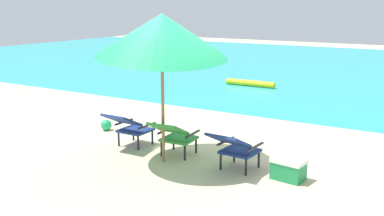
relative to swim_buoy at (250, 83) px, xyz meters
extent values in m
plane|color=beige|center=(1.78, -2.63, -0.10)|extent=(40.00, 40.00, 0.00)
cube|color=#28B2B7|center=(1.78, 5.44, -0.09)|extent=(40.00, 18.00, 0.01)
cylinder|color=yellow|center=(0.00, 0.00, 0.00)|extent=(1.60, 0.18, 0.18)
cube|color=navy|center=(0.78, -6.69, 0.18)|extent=(0.52, 0.50, 0.04)
cube|color=navy|center=(0.78, -7.05, 0.45)|extent=(0.52, 0.52, 0.27)
cylinder|color=black|center=(0.56, -6.48, 0.03)|extent=(0.04, 0.04, 0.26)
cylinder|color=black|center=(1.00, -6.48, 0.03)|extent=(0.04, 0.04, 0.26)
cylinder|color=black|center=(0.56, -6.90, 0.03)|extent=(0.04, 0.04, 0.26)
cylinder|color=black|center=(1.00, -6.90, 0.03)|extent=(0.04, 0.04, 0.26)
cube|color=black|center=(0.52, -6.69, 0.30)|extent=(0.03, 0.50, 0.03)
cube|color=black|center=(1.04, -6.69, 0.30)|extent=(0.03, 0.50, 0.03)
cube|color=#338E3D|center=(1.74, -6.74, 0.18)|extent=(0.56, 0.54, 0.04)
cube|color=#338E3D|center=(1.77, -7.10, 0.45)|extent=(0.56, 0.56, 0.27)
cylinder|color=black|center=(1.50, -6.55, 0.03)|extent=(0.04, 0.04, 0.26)
cylinder|color=black|center=(1.94, -6.51, 0.03)|extent=(0.04, 0.04, 0.26)
cylinder|color=black|center=(1.54, -6.96, 0.03)|extent=(0.04, 0.04, 0.26)
cylinder|color=black|center=(1.98, -6.93, 0.03)|extent=(0.04, 0.04, 0.26)
cube|color=black|center=(1.48, -6.76, 0.30)|extent=(0.07, 0.50, 0.03)
cube|color=black|center=(2.00, -6.71, 0.30)|extent=(0.07, 0.50, 0.03)
cube|color=navy|center=(2.91, -6.81, 0.18)|extent=(0.55, 0.53, 0.04)
cube|color=navy|center=(2.89, -7.17, 0.45)|extent=(0.55, 0.54, 0.27)
cylinder|color=black|center=(2.71, -6.59, 0.03)|extent=(0.04, 0.04, 0.26)
cylinder|color=black|center=(3.15, -6.61, 0.03)|extent=(0.04, 0.04, 0.26)
cylinder|color=black|center=(2.68, -7.00, 0.03)|extent=(0.04, 0.04, 0.26)
cylinder|color=black|center=(3.12, -7.03, 0.03)|extent=(0.04, 0.04, 0.26)
cube|color=black|center=(2.66, -6.79, 0.30)|extent=(0.06, 0.50, 0.03)
cube|color=black|center=(3.17, -6.82, 0.30)|extent=(0.06, 0.50, 0.03)
cylinder|color=olive|center=(1.73, -7.18, 0.77)|extent=(0.05, 0.05, 1.74)
cone|color=#1E9E60|center=(1.73, -7.18, 1.94)|extent=(2.95, 2.95, 0.85)
sphere|color=#4C3823|center=(1.73, -7.18, 2.24)|extent=(0.07, 0.07, 0.07)
sphere|color=#1E9E60|center=(-0.35, -6.21, 0.01)|extent=(0.22, 0.22, 0.22)
cube|color=#1E844C|center=(3.72, -6.86, 0.03)|extent=(0.48, 0.35, 0.26)
cube|color=white|center=(3.72, -6.86, 0.19)|extent=(0.51, 0.38, 0.06)
camera|label=1|loc=(5.84, -13.02, 2.41)|focal=43.33mm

